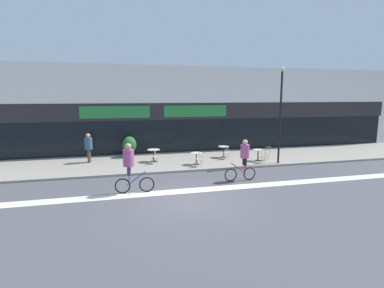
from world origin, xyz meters
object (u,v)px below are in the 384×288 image
at_px(bistro_table_2, 224,149).
at_px(bistro_table_3, 258,153).
at_px(planter_pot, 129,146).
at_px(cafe_chair_2_near, 227,151).
at_px(bistro_table_1, 196,156).
at_px(cafe_chair_0_near, 155,155).
at_px(cyclist_1, 130,164).
at_px(cyclist_0, 244,156).
at_px(cafe_chair_1_near, 199,158).
at_px(cafe_chair_3_near, 263,155).
at_px(cafe_chair_3_side, 267,152).
at_px(lamp_post, 281,109).
at_px(bistro_table_0, 154,153).
at_px(pedestrian_near_end, 89,145).

distance_m(bistro_table_2, bistro_table_3, 2.35).
height_order(bistro_table_2, planter_pot, planter_pot).
height_order(cafe_chair_2_near, planter_pot, planter_pot).
xyz_separation_m(bistro_table_1, bistro_table_2, (2.32, 1.59, 0.02)).
height_order(cafe_chair_0_near, cafe_chair_2_near, same).
height_order(bistro_table_3, cyclist_1, cyclist_1).
height_order(cafe_chair_0_near, cyclist_0, cyclist_0).
xyz_separation_m(cafe_chair_1_near, cafe_chair_2_near, (2.31, 1.59, 0.00)).
distance_m(cafe_chair_3_near, cafe_chair_3_side, 0.88).
bearing_deg(lamp_post, bistro_table_2, 137.90).
distance_m(cafe_chair_0_near, cafe_chair_3_near, 6.64).
bearing_deg(bistro_table_3, bistro_table_2, 138.64).
bearing_deg(cafe_chair_2_near, bistro_table_0, 91.27).
relative_size(bistro_table_1, pedestrian_near_end, 0.40).
distance_m(bistro_table_1, cyclist_0, 3.88).
distance_m(bistro_table_2, cafe_chair_2_near, 0.63).
xyz_separation_m(bistro_table_2, planter_pot, (-6.14, 1.73, 0.21)).
distance_m(bistro_table_1, bistro_table_2, 2.81).
distance_m(bistro_table_2, cyclist_1, 8.63).
relative_size(cafe_chair_3_side, pedestrian_near_end, 0.50).
height_order(bistro_table_3, cafe_chair_1_near, cafe_chair_1_near).
xyz_separation_m(cafe_chair_0_near, cafe_chair_1_near, (2.41, -1.41, 0.00)).
bearing_deg(cafe_chair_3_side, bistro_table_0, -10.62).
relative_size(cafe_chair_3_side, planter_pot, 0.65).
xyz_separation_m(cafe_chair_1_near, pedestrian_near_end, (-6.35, 2.81, 0.56)).
bearing_deg(cafe_chair_1_near, cyclist_0, -152.96).
xyz_separation_m(cafe_chair_2_near, planter_pot, (-6.13, 2.36, 0.24)).
height_order(bistro_table_0, bistro_table_2, bistro_table_0).
relative_size(cafe_chair_1_near, cyclist_1, 0.41).
distance_m(cafe_chair_0_near, cyclist_1, 5.26).
height_order(bistro_table_3, cafe_chair_3_near, cafe_chair_3_near).
bearing_deg(cyclist_0, cafe_chair_3_near, -130.78).
xyz_separation_m(planter_pot, cyclist_0, (5.35, -6.84, 0.36)).
bearing_deg(bistro_table_3, cafe_chair_1_near, -170.83).
bearing_deg(cafe_chair_0_near, cyclist_0, -138.76).
height_order(cafe_chair_0_near, cafe_chair_3_near, same).
bearing_deg(bistro_table_2, pedestrian_near_end, 176.08).
distance_m(bistro_table_1, cyclist_1, 5.87).
relative_size(bistro_table_3, cafe_chair_3_near, 0.81).
distance_m(lamp_post, pedestrian_near_end, 11.97).
relative_size(bistro_table_2, cafe_chair_0_near, 0.84).
xyz_separation_m(cafe_chair_3_side, cyclist_0, (-3.18, -3.55, 0.60)).
relative_size(bistro_table_1, cafe_chair_3_near, 0.80).
bearing_deg(bistro_table_0, bistro_table_3, -11.99).
distance_m(bistro_table_3, cafe_chair_1_near, 4.14).
bearing_deg(planter_pot, bistro_table_1, -41.03).
bearing_deg(bistro_table_2, bistro_table_0, -177.88).
bearing_deg(bistro_table_1, cafe_chair_3_side, 0.40).
distance_m(lamp_post, cyclist_1, 9.92).
height_order(bistro_table_1, bistro_table_3, bistro_table_3).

